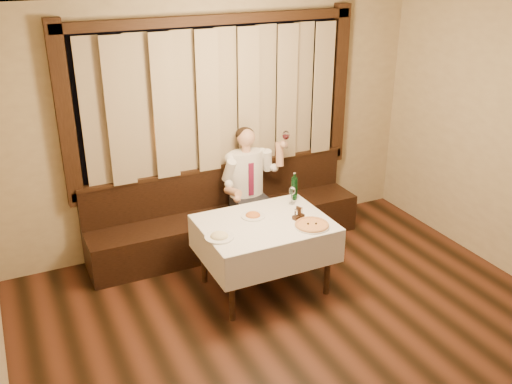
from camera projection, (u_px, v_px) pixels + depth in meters
name	position (u px, v px, depth m)	size (l,w,h in m)	color
room	(304.00, 177.00, 4.72)	(5.01, 6.01, 2.81)	black
banquette	(226.00, 221.00, 6.64)	(3.20, 0.61, 0.94)	black
dining_table	(265.00, 231.00, 5.66)	(1.27, 0.97, 0.76)	black
pizza	(312.00, 225.00, 5.52)	(0.35, 0.35, 0.04)	white
pasta_red	(253.00, 214.00, 5.71)	(0.24, 0.24, 0.08)	white
pasta_cream	(219.00, 234.00, 5.30)	(0.28, 0.28, 0.09)	white
green_bottle	(294.00, 188.00, 6.07)	(0.07, 0.07, 0.30)	#0D4018
table_wine_glass	(292.00, 191.00, 5.95)	(0.07, 0.07, 0.20)	white
cruet_caddy	(298.00, 214.00, 5.67)	(0.13, 0.09, 0.13)	black
seated_man	(250.00, 179.00, 6.47)	(0.77, 0.57, 1.40)	black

